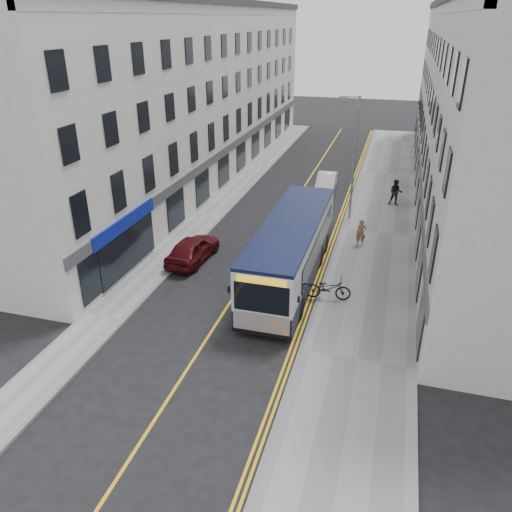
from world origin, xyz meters
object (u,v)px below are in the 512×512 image
Objects in this scene: streetlamp at (353,155)px; pedestrian_far at (396,192)px; bicycle at (328,288)px; pedestrian_near at (361,233)px; car_white at (326,182)px; city_bus at (291,249)px; car_maroon at (193,249)px.

pedestrian_far is (2.89, 3.50, -3.34)m from streetlamp.
bicycle is 1.35× the size of pedestrian_near.
pedestrian_near is at bearing -74.57° from streetlamp.
car_white is (-2.37, 5.77, -3.72)m from streetlamp.
streetlamp reaches higher than pedestrian_far.
car_white is (-2.62, 16.68, -0.02)m from bicycle.
pedestrian_far is 0.46× the size of car_white.
city_bus reaches higher than pedestrian_near.
streetlamp is at bearing -130.87° from pedestrian_far.
city_bus reaches higher than car_white.
streetlamp reaches higher than bicycle.
streetlamp is at bearing 78.54° from city_bus.
pedestrian_near is (0.92, 6.67, 0.23)m from bicycle.
car_white is at bearing 155.29° from pedestrian_far.
city_bus is at bearing 176.39° from car_maroon.
car_white is 15.30m from car_maroon.
pedestrian_near reaches higher than car_white.
bicycle is at bearing -84.07° from car_white.
streetlamp reaches higher than pedestrian_near.
car_maroon is at bearing -132.12° from pedestrian_far.
pedestrian_far reaches higher than car_white.
car_maroon is at bearing 67.99° from bicycle.
car_maroon is (-7.57, -8.62, -3.66)m from streetlamp.
city_bus is 5.82m from car_maroon.
pedestrian_far is at bearing -16.04° from bicycle.
car_maroon is at bearing -131.27° from streetlamp.
streetlamp is at bearing 96.15° from pedestrian_near.
bicycle is 0.51× the size of car_maroon.
streetlamp is 7.26m from car_white.
streetlamp is at bearing -127.15° from car_maroon.
streetlamp is 5.61m from pedestrian_near.
bicycle is 8.15m from car_maroon.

